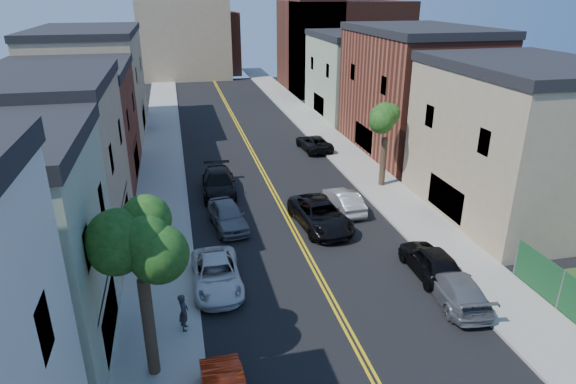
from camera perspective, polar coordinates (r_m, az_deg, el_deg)
sidewalk_left at (r=43.43m, az=-14.45°, el=3.73°), size 3.20×100.00×0.15m
sidewalk_right at (r=45.67m, az=5.79°, el=5.23°), size 3.20×100.00×0.15m
curb_left at (r=43.40m, az=-12.14°, el=3.93°), size 0.30×100.00×0.15m
curb_right at (r=45.16m, az=3.67°, el=5.10°), size 0.30×100.00×0.15m
bldg_left_tan_near at (r=28.81m, az=-27.71°, el=1.74°), size 9.00×10.00×9.00m
bldg_left_brick at (r=39.24m, az=-24.01°, el=6.54°), size 9.00×12.00×8.00m
bldg_left_tan_far at (r=52.60m, az=-21.61°, el=11.32°), size 9.00×16.00×9.50m
bldg_right_tan at (r=33.65m, az=24.91°, el=4.92°), size 9.00×12.00×9.00m
bldg_right_brick at (r=45.04m, az=14.37°, el=10.88°), size 9.00×14.00×10.00m
bldg_right_palegrn at (r=57.79m, az=8.00°, el=12.97°), size 9.00×12.00×8.50m
church at (r=72.31m, az=5.60°, el=17.29°), size 16.20×14.20×22.60m
backdrop_left at (r=83.68m, az=-11.83°, el=16.75°), size 14.00×8.00×12.00m
backdrop_center at (r=87.95m, az=-9.16°, el=16.52°), size 10.00×8.00×10.00m
tree_left_mid at (r=16.83m, az=-17.16°, el=-2.47°), size 5.20×5.20×9.29m
tree_right_far at (r=35.24m, az=11.36°, el=9.38°), size 4.40×4.40×8.03m
white_pickup at (r=24.32m, az=-8.22°, el=-9.36°), size 2.30×4.93×1.37m
grey_car_left at (r=30.02m, az=-6.97°, el=-2.68°), size 2.39×4.73×1.55m
black_car_left at (r=35.03m, az=-7.98°, el=1.04°), size 2.49×5.61×1.60m
grey_car_right at (r=24.35m, az=18.65°, el=-10.34°), size 2.51×5.03×1.40m
black_car_right at (r=25.93m, az=16.21°, el=-7.69°), size 1.91×4.65×1.58m
silver_car_right at (r=32.24m, az=6.42°, el=-0.99°), size 1.73×4.35×1.41m
dark_car_right_far at (r=44.54m, az=2.99°, el=5.67°), size 2.61×4.97×1.33m
black_suv_lane at (r=29.89m, az=3.75°, el=-2.64°), size 3.18×5.90×1.57m
pedestrian_left at (r=21.51m, az=-11.92°, el=-13.37°), size 0.44×0.63×1.67m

